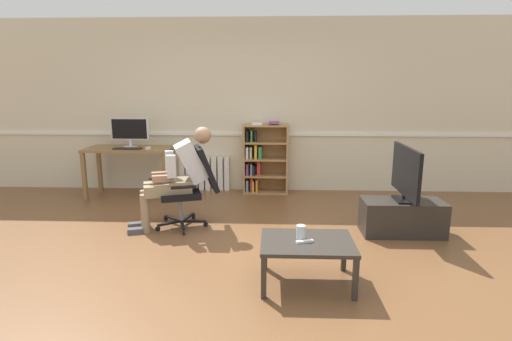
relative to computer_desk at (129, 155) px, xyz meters
name	(u,v)px	position (x,y,z in m)	size (l,w,h in m)	color
ground_plane	(238,255)	(1.84, -2.15, -0.65)	(18.00, 18.00, 0.00)	brown
back_wall	(251,107)	(1.84, 0.50, 0.70)	(12.00, 0.13, 2.70)	beige
computer_desk	(129,155)	(0.00, 0.00, 0.00)	(1.28, 0.61, 0.76)	olive
imac_monitor	(130,130)	(0.00, 0.08, 0.37)	(0.58, 0.14, 0.44)	silver
keyboard	(128,148)	(0.03, -0.14, 0.12)	(0.42, 0.12, 0.02)	black
computer_mouse	(148,148)	(0.34, -0.12, 0.13)	(0.06, 0.10, 0.03)	white
bookshelf	(262,159)	(2.02, 0.29, -0.11)	(0.70, 0.29, 1.14)	#AD7F4C
radiator	(205,173)	(1.08, 0.39, -0.37)	(0.81, 0.08, 0.55)	white
office_chair	(192,184)	(1.22, -1.28, -0.12)	(0.79, 0.66, 0.98)	black
person_seated	(177,175)	(1.05, -1.33, 0.00)	(1.02, 0.59, 1.21)	#937F60
tv_stand	(402,217)	(3.68, -1.47, -0.45)	(0.91, 0.42, 0.40)	#2D2823
tv_screen	(406,173)	(3.68, -1.47, 0.08)	(0.20, 0.92, 0.62)	black
coffee_table	(307,246)	(2.48, -2.70, -0.30)	(0.79, 0.59, 0.39)	#332D28
drinking_glass	(301,232)	(2.43, -2.66, -0.19)	(0.08, 0.08, 0.12)	silver
spare_remote	(305,241)	(2.46, -2.74, -0.24)	(0.04, 0.15, 0.02)	white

